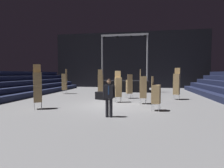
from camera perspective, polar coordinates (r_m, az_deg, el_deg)
The scene contains 13 objects.
ground_plane at distance 11.59m, azimuth -0.43°, elevation -6.99°, with size 22.00×30.00×0.10m, color slate.
arena_end_wall at distance 26.37m, azimuth 5.44°, elevation 7.61°, with size 22.00×0.30×8.00m, color black.
stage_riser at distance 20.94m, azimuth 4.25°, elevation -0.29°, with size 5.40×3.11×6.28m.
man_with_tie at distance 8.31m, azimuth -0.97°, elevation -3.64°, with size 0.57×0.24×1.79m.
chair_stack_front_left at distance 10.03m, azimuth 13.75°, elevation -2.97°, with size 0.54×0.54×1.88m.
chair_stack_front_right at distance 12.12m, azimuth 9.84°, elevation -0.85°, with size 0.46×0.46×2.31m.
chair_stack_mid_left at distance 11.05m, azimuth -22.58°, elevation -0.81°, with size 0.61×0.61×2.56m.
chair_stack_mid_right at distance 14.82m, azimuth 19.82°, elevation 0.08°, with size 0.57×0.57×2.48m.
chair_stack_mid_centre at distance 14.68m, azimuth 5.49°, elevation -0.75°, with size 0.57×0.57×1.96m.
chair_stack_rear_left at distance 18.59m, azimuth -14.85°, elevation 0.79°, with size 0.49×0.49×2.48m.
chair_stack_rear_right at distance 16.32m, azimuth -3.66°, elevation 0.41°, with size 0.48×0.48×2.39m.
chair_stack_rear_centre at distance 12.59m, azimuth 1.97°, elevation -0.84°, with size 0.55×0.55×2.22m.
equipment_road_case at distance 14.14m, azimuth -3.24°, elevation -3.70°, with size 0.90×0.60×0.59m, color black.
Camera 1 is at (2.03, -11.22, 2.03)m, focal length 28.80 mm.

